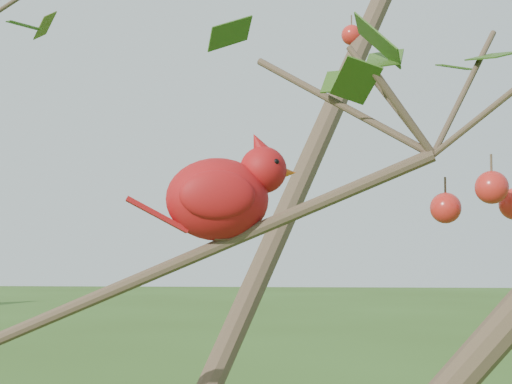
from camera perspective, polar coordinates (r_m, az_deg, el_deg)
cardinal at (r=1.01m, az=-2.39°, el=-0.22°), size 0.22×0.13×0.15m
distant_trees at (r=25.39m, az=-8.82°, el=-5.27°), size 42.89×8.98×3.22m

